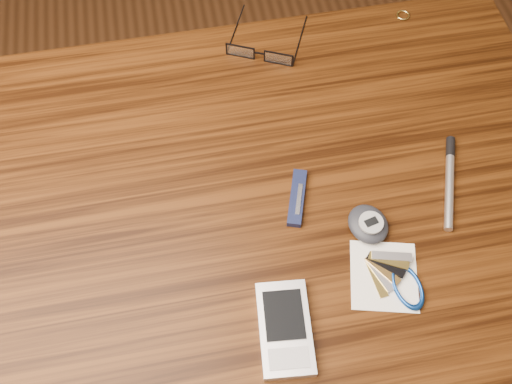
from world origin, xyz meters
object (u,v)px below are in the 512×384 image
Objects in this scene: desk at (224,260)px; pocket_knife at (297,198)px; silver_pen at (450,175)px; eyeglasses at (260,52)px; pedometer at (368,224)px; notepad_keys at (395,279)px; pda_phone at (285,328)px.

pocket_knife is (0.11, 0.02, 0.11)m from desk.
eyeglasses is at bearing 129.36° from silver_pen.
eyeglasses is 1.71× the size of pocket_knife.
silver_pen is at bearing -50.64° from eyeglasses.
eyeglasses is (0.10, 0.28, 0.11)m from desk.
pedometer is 0.81× the size of pocket_knife.
desk is 0.25m from notepad_keys.
pedometer reaches higher than silver_pen.
desk is 0.32m from eyeglasses.
eyeglasses is at bearing 103.85° from notepad_keys.
eyeglasses reaches higher than pocket_knife.
pedometer is 0.10m from pocket_knife.
eyeglasses is 0.25m from pocket_knife.
desk is 7.10× the size of eyeglasses.
pda_phone is 1.40× the size of pocket_knife.
pocket_knife is at bearing 13.21° from desk.
pda_phone is at bearing -107.21° from pocket_knife.
pocket_knife is at bearing -89.74° from eyeglasses.
desk is 7.35× the size of silver_pen.
silver_pen is at bearing 47.97° from notepad_keys.
desk is at bearing 151.96° from notepad_keys.
pedometer is at bearing -157.83° from silver_pen.
silver_pen is at bearing 22.17° from pedometer.
pda_phone is (0.05, -0.14, 0.11)m from desk.
pocket_knife and silver_pen have the same top height.
pda_phone reaches higher than silver_pen.
pda_phone reaches higher than notepad_keys.
notepad_keys is at bearing -79.69° from pedometer.
pedometer reaches higher than pocket_knife.
eyeglasses is 1.32× the size of notepad_keys.
eyeglasses and pedometer have the same top height.
notepad_keys is at bearing -132.03° from silver_pen.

